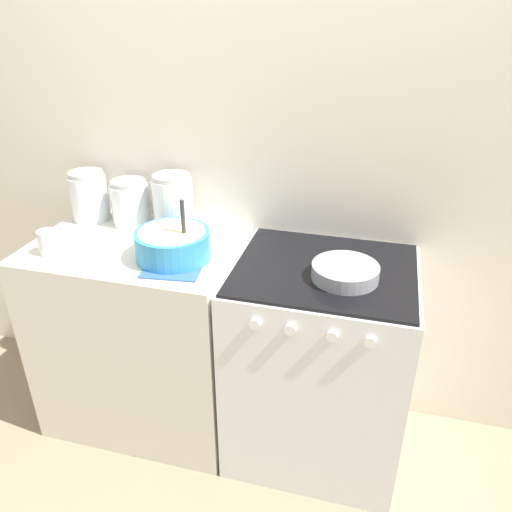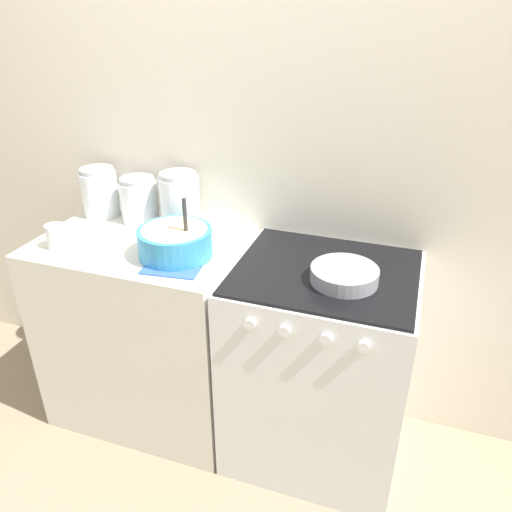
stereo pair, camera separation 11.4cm
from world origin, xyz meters
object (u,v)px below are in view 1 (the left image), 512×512
Objects in this scene: stove at (318,362)px; baking_pan at (345,271)px; storage_jar_middle at (131,206)px; mixing_bowl at (173,243)px; storage_jar_left at (90,199)px; storage_jar_right at (173,206)px; tin_can at (48,242)px.

stove is 0.49m from baking_pan.
mixing_bowl is at bearing -40.30° from storage_jar_middle.
storage_jar_left is 0.41m from storage_jar_right.
stove is at bearing 142.23° from baking_pan.
storage_jar_middle is at bearing 167.82° from stove.
stove is 3.12× the size of mixing_bowl.
baking_pan reaches higher than stove.
stove is 4.02× the size of storage_jar_left.
stove is 3.68× the size of storage_jar_right.
storage_jar_right is at bearing 0.00° from storage_jar_left.
baking_pan is 1.20× the size of storage_jar_middle.
storage_jar_right is (-0.11, 0.26, 0.04)m from mixing_bowl.
mixing_bowl is 0.41m from storage_jar_middle.
storage_jar_middle is at bearing 165.39° from baking_pan.
mixing_bowl reaches higher than tin_can.
storage_jar_left is at bearing 170.03° from stove.
tin_can is (0.03, -0.36, -0.05)m from storage_jar_left.
storage_jar_middle reaches higher than stove.
baking_pan is 1.15m from tin_can.
mixing_bowl is 1.43× the size of storage_jar_middle.
storage_jar_left reaches higher than storage_jar_middle.
storage_jar_left is at bearing 167.84° from baking_pan.
storage_jar_left is at bearing 180.00° from storage_jar_right.
baking_pan is at bearing 5.15° from tin_can.
mixing_bowl reaches higher than storage_jar_left.
baking_pan is at bearing -18.26° from storage_jar_right.
storage_jar_middle is 0.20m from storage_jar_right.
tin_can is (-0.49, -0.09, -0.01)m from mixing_bowl.
tin_can is at bearing -169.24° from mixing_bowl.
storage_jar_right is at bearing 164.37° from stove.
storage_jar_right is at bearing 43.29° from tin_can.
mixing_bowl reaches higher than storage_jar_middle.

